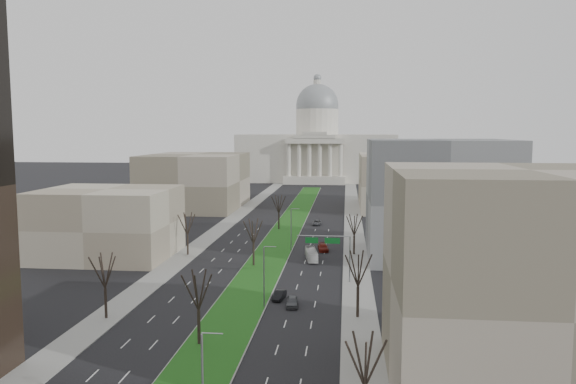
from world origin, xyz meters
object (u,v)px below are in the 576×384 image
Objects in this scene: car_grey_near at (292,302)px; car_black at (279,295)px; box_van at (311,254)px; car_grey_far at (317,223)px; car_red at (323,247)px.

car_grey_near is 1.06× the size of car_black.
box_van reaches higher than car_black.
car_red is at bearing -82.34° from car_grey_far.
box_van is (0.96, 30.20, 0.43)m from car_grey_near.
box_van is at bearing -86.11° from car_grey_far.
car_red is 0.62× the size of box_van.
car_grey_near is 0.91× the size of car_grey_far.
car_grey_far is at bearing 85.93° from car_grey_near.
box_van is at bearing 91.37° from car_black.
box_van reaches higher than car_grey_far.
box_van is at bearing -109.78° from car_red.
car_grey_near is at bearing -87.51° from car_grey_far.
car_grey_near reaches higher than car_grey_far.
box_van is (1.14, -42.16, 0.50)m from car_grey_far.
car_red reaches higher than car_grey_far.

